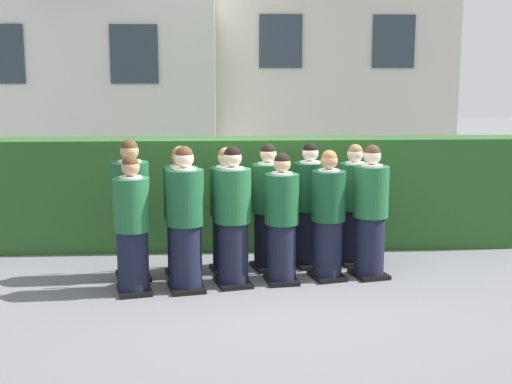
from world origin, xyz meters
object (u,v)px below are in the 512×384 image
object	(u,v)px
student_front_row_4	(328,218)
student_rear_row_5	(354,207)
student_front_row_0	(132,229)
student_rear_row_2	(226,213)
student_rear_row_0	(131,213)
student_rear_row_1	(181,215)
student_front_row_3	(282,222)
student_front_row_5	(370,215)
student_front_row_1	(185,222)
student_rear_row_3	(268,210)
student_front_row_2	(233,220)
student_rear_row_4	(310,208)

from	to	relation	value
student_front_row_4	student_rear_row_5	size ratio (longest dim) A/B	1.00
student_front_row_0	student_rear_row_2	distance (m)	1.32
student_rear_row_0	student_rear_row_1	distance (m)	0.60
student_front_row_3	student_rear_row_5	world-z (taller)	student_rear_row_5
student_rear_row_0	student_rear_row_5	size ratio (longest dim) A/B	1.08
student_front_row_0	student_rear_row_1	distance (m)	0.81
student_front_row_5	student_rear_row_5	world-z (taller)	student_front_row_5
student_front_row_5	student_rear_row_1	size ratio (longest dim) A/B	1.01
student_rear_row_0	student_rear_row_1	bearing A→B (deg)	6.87
student_front_row_1	student_rear_row_0	world-z (taller)	student_rear_row_0
student_front_row_1	student_rear_row_1	bearing A→B (deg)	97.77
student_front_row_3	student_rear_row_0	distance (m)	1.80
student_front_row_0	student_front_row_4	bearing A→B (deg)	10.66
student_rear_row_3	student_rear_row_5	distance (m)	1.14
student_front_row_2	student_rear_row_0	world-z (taller)	student_rear_row_0
student_rear_row_0	student_rear_row_5	distance (m)	2.83
student_rear_row_0	student_rear_row_1	world-z (taller)	student_rear_row_0
student_front_row_1	student_front_row_3	size ratio (longest dim) A/B	1.07
student_front_row_5	student_rear_row_4	size ratio (longest dim) A/B	1.01
student_rear_row_2	student_rear_row_4	size ratio (longest dim) A/B	0.98
student_rear_row_3	student_rear_row_5	world-z (taller)	student_rear_row_3
student_front_row_3	student_rear_row_3	xyz separation A→B (m)	(-0.12, 0.58, 0.02)
student_front_row_4	student_rear_row_0	world-z (taller)	student_rear_row_0
student_rear_row_3	student_front_row_4	bearing A→B (deg)	-33.97
student_rear_row_1	student_rear_row_4	xyz separation A→B (m)	(1.61, 0.35, -0.00)
student_front_row_5	student_rear_row_3	bearing A→B (deg)	161.33
student_rear_row_2	student_rear_row_3	distance (m)	0.54
student_rear_row_2	student_front_row_2	bearing A→B (deg)	-82.93
student_rear_row_2	student_rear_row_4	bearing A→B (deg)	10.46
student_front_row_5	student_front_row_3	bearing A→B (deg)	-170.98
student_rear_row_0	student_rear_row_3	xyz separation A→B (m)	(1.66, 0.33, -0.05)
student_front_row_2	student_front_row_4	size ratio (longest dim) A/B	1.05
student_front_row_2	student_rear_row_0	xyz separation A→B (m)	(-1.21, 0.33, 0.03)
student_front_row_3	student_rear_row_1	distance (m)	1.23
student_front_row_2	student_rear_row_4	distance (m)	1.25
student_front_row_3	student_rear_row_4	distance (m)	0.80
student_front_row_1	student_rear_row_2	xyz separation A→B (m)	(0.47, 0.71, -0.05)
student_rear_row_1	student_rear_row_5	world-z (taller)	student_rear_row_1
student_rear_row_3	student_front_row_3	bearing A→B (deg)	-78.57
student_front_row_0	student_rear_row_3	world-z (taller)	student_rear_row_3
student_front_row_1	student_front_row_2	world-z (taller)	student_front_row_1
student_front_row_1	student_rear_row_4	bearing A→B (deg)	30.55
student_rear_row_0	student_rear_row_2	world-z (taller)	student_rear_row_0
student_front_row_3	student_rear_row_2	distance (m)	0.80
student_front_row_4	student_rear_row_3	xyz separation A→B (m)	(-0.69, 0.46, 0.02)
student_front_row_2	student_rear_row_2	xyz separation A→B (m)	(-0.07, 0.56, -0.04)
student_front_row_2	student_rear_row_0	distance (m)	1.25
student_front_row_1	student_front_row_2	size ratio (longest dim) A/B	1.01
student_rear_row_1	student_rear_row_3	size ratio (longest dim) A/B	1.00
student_rear_row_1	student_front_row_4	bearing A→B (deg)	-6.74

